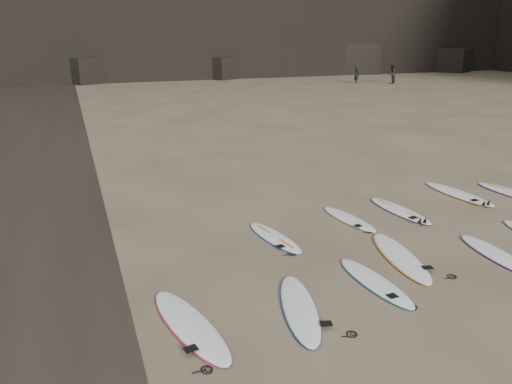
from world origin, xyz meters
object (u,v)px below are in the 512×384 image
surfboard_8 (458,194)px  surfboard_11 (190,324)px  surfboard_0 (300,308)px  person_a (357,74)px  surfboard_5 (275,237)px  person_b (392,74)px  surfboard_7 (400,210)px  surfboard_3 (497,255)px  surfboard_2 (400,256)px  surfboard_6 (349,219)px  surfboard_1 (375,282)px

surfboard_8 → surfboard_11: bearing=-160.8°
surfboard_0 → person_a: (23.35, 36.50, 0.88)m
surfboard_5 → person_a: 40.11m
surfboard_11 → person_b: 45.06m
surfboard_7 → person_b: size_ratio=1.35×
surfboard_5 → person_b: 40.78m
surfboard_0 → surfboard_3: (5.33, 0.52, -0.00)m
surfboard_2 → surfboard_11: size_ratio=1.00×
person_a → person_b: (3.09, -1.46, -0.00)m
surfboard_8 → surfboard_11: surfboard_11 is taller
person_b → surfboard_2: bearing=20.2°
surfboard_2 → surfboard_11: bearing=-156.9°
surfboard_6 → person_b: 38.90m
surfboard_11 → person_a: size_ratio=1.50×
surfboard_8 → surfboard_2: bearing=-149.1°
surfboard_11 → person_b: (28.51, 34.88, 0.88)m
surfboard_5 → surfboard_2: bearing=-51.7°
person_a → surfboard_7: bearing=150.7°
surfboard_0 → surfboard_3: 5.36m
surfboard_8 → surfboard_5: bearing=-174.8°
surfboard_0 → person_b: 43.91m
surfboard_7 → person_b: person_b is taller
surfboard_3 → surfboard_5: size_ratio=1.09×
surfboard_0 → surfboard_1: 1.96m
surfboard_11 → surfboard_5: bearing=35.0°
surfboard_5 → surfboard_0: bearing=-114.1°
surfboard_1 → surfboard_7: 4.65m
surfboard_5 → surfboard_11: (-2.92, -3.13, 0.01)m
surfboard_7 → surfboard_8: surfboard_8 is taller
surfboard_7 → surfboard_5: bearing=-177.3°
surfboard_7 → person_a: person_a is taller
surfboard_1 → surfboard_3: size_ratio=0.96×
surfboard_8 → surfboard_3: bearing=-125.6°
person_b → surfboard_11: bearing=15.5°
surfboard_6 → person_a: bearing=50.9°
surfboard_6 → surfboard_11: size_ratio=0.79×
surfboard_2 → surfboard_11: same height
surfboard_6 → surfboard_11: bearing=-153.5°
surfboard_2 → person_a: person_a is taller
surfboard_3 → person_a: 40.26m
surfboard_8 → person_b: size_ratio=1.48×
surfboard_1 → surfboard_3: (3.42, 0.12, 0.00)m
surfboard_3 → surfboard_11: 7.41m
surfboard_2 → surfboard_8: same height
surfboard_7 → person_a: 37.45m
surfboard_1 → surfboard_3: bearing=-1.4°
surfboard_5 → surfboard_6: (2.44, 0.49, -0.00)m
surfboard_6 → surfboard_5: bearing=-176.2°
surfboard_0 → surfboard_5: surfboard_0 is taller
surfboard_6 → surfboard_8: bearing=1.4°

